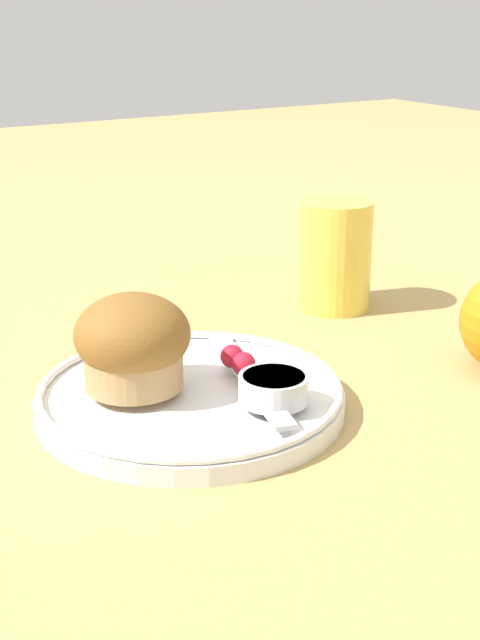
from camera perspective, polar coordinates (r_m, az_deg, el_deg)
The scene contains 7 objects.
ground_plane at distance 0.67m, azimuth -3.94°, elevation -5.12°, with size 3.00×3.00×0.00m, color tan.
plate at distance 0.65m, azimuth -3.14°, elevation -4.91°, with size 0.22×0.22×0.02m.
muffin at distance 0.64m, azimuth -7.05°, elevation -1.37°, with size 0.08×0.08×0.07m.
cream_ramekin at distance 0.62m, azimuth 2.18°, elevation -4.29°, with size 0.05×0.05×0.02m.
berry_pair at distance 0.66m, azimuth -0.14°, elevation -2.58°, with size 0.03×0.02×0.02m.
butter_knife at distance 0.65m, azimuth 0.48°, elevation -3.57°, with size 0.17×0.06×0.00m.
juice_glass at distance 0.85m, azimuth 6.09°, elevation 4.15°, with size 0.07×0.07×0.10m.
Camera 1 is at (0.54, -0.28, 0.28)m, focal length 50.00 mm.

